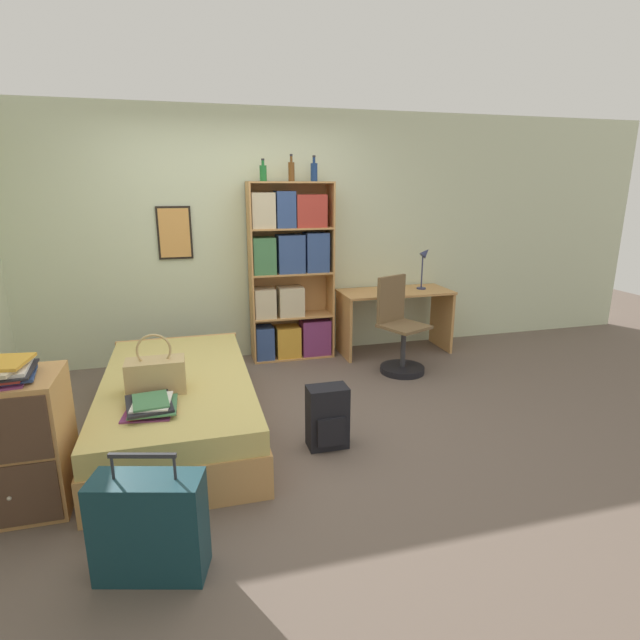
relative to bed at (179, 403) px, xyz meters
The scene contains 16 objects.
ground_plane 0.67m from the bed, ahead, with size 14.00×14.00×0.00m, color #66564C.
wall_back 2.07m from the bed, 69.10° to the left, with size 10.00×0.09×2.60m.
bed is the anchor object (origin of this frame).
handbag 0.47m from the bed, 114.16° to the right, with size 0.39×0.20×0.42m.
book_stack_on_bed 0.66m from the bed, 104.38° to the right, with size 0.34×0.38×0.08m.
suitcase 1.50m from the bed, 94.79° to the right, with size 0.56×0.34×0.65m.
dresser 1.16m from the bed, 139.62° to the right, with size 0.53×0.50×0.81m.
magazine_pile_on_dresser 1.33m from the bed, 138.24° to the right, with size 0.33×0.38×0.11m.
bookcase 1.99m from the bed, 50.82° to the left, with size 0.88×0.30×1.87m.
bottle_green 2.44m from the bed, 57.40° to the left, with size 0.07×0.07×0.22m.
bottle_brown 2.58m from the bed, 50.11° to the left, with size 0.06×0.06×0.26m.
bottle_clear 2.70m from the bed, 45.16° to the left, with size 0.07×0.07×0.25m.
desk 2.71m from the bed, 29.57° to the left, with size 1.23×0.55×0.71m.
desk_lamp 3.11m from the bed, 26.52° to the left, with size 0.15×0.10×0.47m.
desk_chair 2.28m from the bed, 18.97° to the left, with size 0.53×0.53×0.96m.
backpack 1.16m from the bed, 27.56° to the right, with size 0.29×0.21×0.46m.
Camera 1 is at (-0.51, -3.65, 1.83)m, focal length 28.00 mm.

